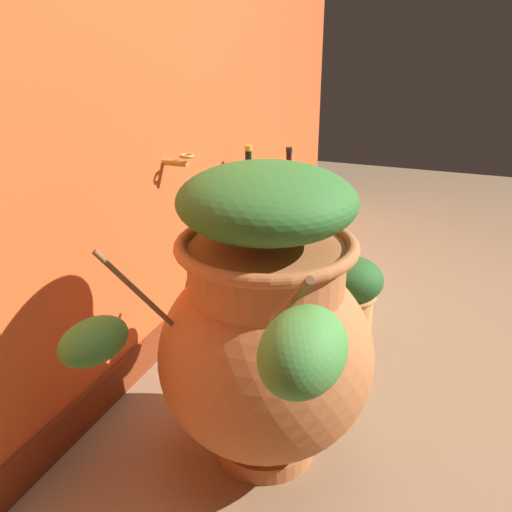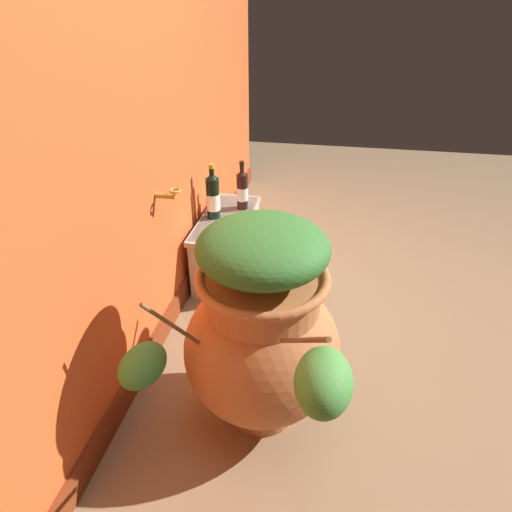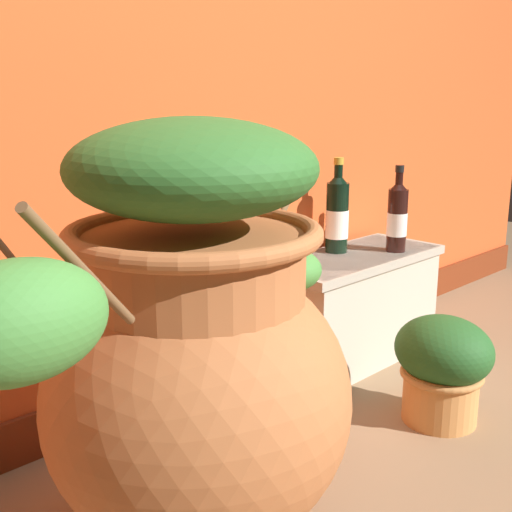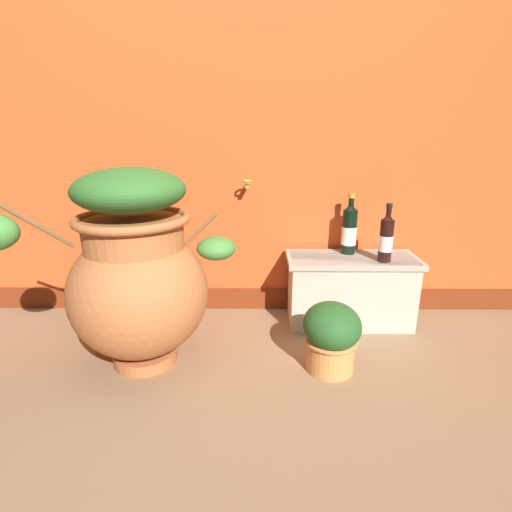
# 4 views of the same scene
# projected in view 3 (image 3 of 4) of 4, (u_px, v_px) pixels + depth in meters

# --- Properties ---
(terracotta_urn) EXTENTS (1.00, 0.75, 0.90)m
(terracotta_urn) POSITION_uv_depth(u_px,v_px,m) (194.00, 355.00, 1.28)
(terracotta_urn) COLOR #B26638
(terracotta_urn) RESTS_ON ground_plane
(stone_ledge) EXTENTS (0.71, 0.30, 0.39)m
(stone_ledge) POSITION_uv_depth(u_px,v_px,m) (352.00, 304.00, 2.33)
(stone_ledge) COLOR beige
(stone_ledge) RESTS_ON ground_plane
(wine_bottle_left) EXTENTS (0.07, 0.07, 0.31)m
(wine_bottle_left) POSITION_uv_depth(u_px,v_px,m) (397.00, 216.00, 2.31)
(wine_bottle_left) COLOR black
(wine_bottle_left) RESTS_ON stone_ledge
(wine_bottle_middle) EXTENTS (0.08, 0.08, 0.33)m
(wine_bottle_middle) POSITION_uv_depth(u_px,v_px,m) (337.00, 213.00, 2.30)
(wine_bottle_middle) COLOR black
(wine_bottle_middle) RESTS_ON stone_ledge
(potted_shrub) EXTENTS (0.26, 0.29, 0.32)m
(potted_shrub) POSITION_uv_depth(u_px,v_px,m) (442.00, 366.00, 1.89)
(potted_shrub) COLOR #D68E4C
(potted_shrub) RESTS_ON ground_plane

